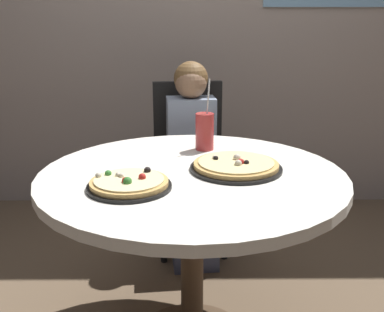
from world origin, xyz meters
name	(u,v)px	position (x,y,z in m)	size (l,w,h in m)	color
dining_table	(192,199)	(0.00, 0.00, 0.65)	(1.15, 1.15, 0.75)	silver
chair_wooden	(189,156)	(-0.01, 0.94, 0.53)	(0.44, 0.44, 0.95)	black
diner_child	(192,174)	(0.01, 0.76, 0.48)	(0.29, 0.42, 1.08)	#3F4766
pizza_veggie	(236,166)	(0.17, 0.03, 0.77)	(0.35, 0.35, 0.05)	black
pizza_cheese	(129,184)	(-0.22, -0.16, 0.77)	(0.29, 0.29, 0.05)	black
soda_cup	(205,131)	(0.06, 0.32, 0.83)	(0.08, 0.08, 0.31)	#B73333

